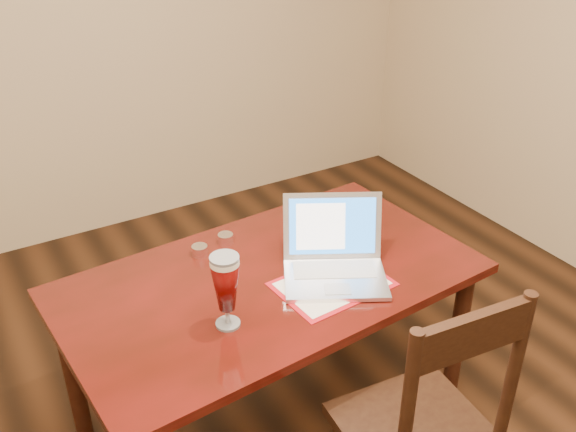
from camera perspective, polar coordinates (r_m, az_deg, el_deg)
room_shell at (r=1.30m, az=1.81°, el=17.63°), size 4.51×5.01×2.71m
dining_table at (r=2.36m, az=-1.42°, el=-6.93°), size 1.55×0.95×0.96m
dining_chair at (r=2.11m, az=11.91°, el=-18.17°), size 0.48×0.46×1.04m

